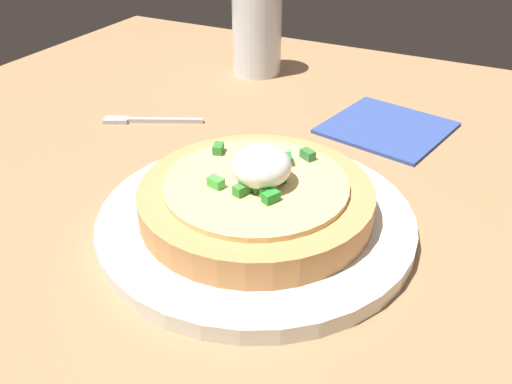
# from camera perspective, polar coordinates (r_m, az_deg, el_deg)

# --- Properties ---
(dining_table) EXTENTS (1.13, 0.76, 0.03)m
(dining_table) POSITION_cam_1_polar(r_m,az_deg,el_deg) (0.55, 10.58, 1.01)
(dining_table) COLOR #9A744E
(dining_table) RESTS_ON ground
(plate) EXTENTS (0.26, 0.26, 0.01)m
(plate) POSITION_cam_1_polar(r_m,az_deg,el_deg) (0.45, 0.00, -2.92)
(plate) COLOR silver
(plate) RESTS_ON dining_table
(pizza) EXTENTS (0.19, 0.19, 0.06)m
(pizza) POSITION_cam_1_polar(r_m,az_deg,el_deg) (0.44, 0.04, -0.42)
(pizza) COLOR tan
(pizza) RESTS_ON plate
(cup_near) EXTENTS (0.07, 0.07, 0.12)m
(cup_near) POSITION_cam_1_polar(r_m,az_deg,el_deg) (0.77, 0.09, 16.30)
(cup_near) COLOR silver
(cup_near) RESTS_ON dining_table
(fork) EXTENTS (0.11, 0.06, 0.01)m
(fork) POSITION_cam_1_polar(r_m,az_deg,el_deg) (0.65, -11.71, 7.43)
(fork) COLOR #B7B7BC
(fork) RESTS_ON dining_table
(napkin) EXTENTS (0.15, 0.15, 0.00)m
(napkin) POSITION_cam_1_polar(r_m,az_deg,el_deg) (0.63, 13.26, 6.71)
(napkin) COLOR #304793
(napkin) RESTS_ON dining_table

